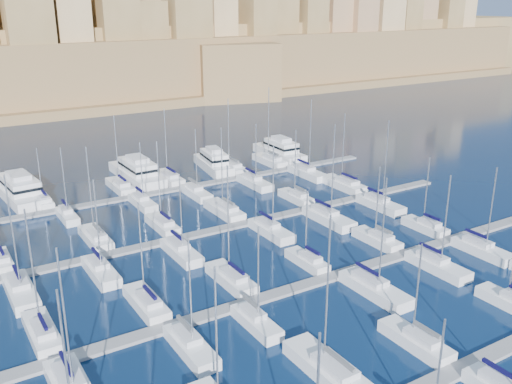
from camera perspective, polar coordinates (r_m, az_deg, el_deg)
ground at (r=84.36m, az=2.34°, el=-5.46°), size 600.00×600.00×0.00m
pontoon_near at (r=62.71m, az=20.67°, el=-15.85°), size 84.00×2.00×0.40m
pontoon_mid_near at (r=75.63m, az=7.48°, el=-8.45°), size 84.00×2.00×0.40m
pontoon_mid_far at (r=92.06m, az=-1.14°, el=-3.18°), size 84.00×2.00×0.40m
pontoon_far at (r=110.44m, az=-6.96°, el=0.47°), size 84.00×2.00×0.40m
sailboat_2 at (r=57.81m, az=7.23°, el=-17.18°), size 3.21×10.69×16.74m
sailboat_3 at (r=63.68m, az=15.73°, el=-14.15°), size 2.60×8.68×11.87m
sailboat_4 at (r=74.56m, az=24.17°, el=-10.04°), size 2.47×8.24×12.24m
sailboat_12 at (r=66.74m, az=-20.59°, el=-13.03°), size 2.67×8.90×14.99m
sailboat_13 at (r=69.26m, az=-10.88°, el=-10.86°), size 2.70×9.01×13.41m
sailboat_14 at (r=73.54m, az=-2.48°, el=-8.63°), size 2.80×9.34×15.95m
sailboat_15 at (r=78.52m, az=5.17°, el=-6.88°), size 2.27×7.58×10.94m
sailboat_16 at (r=86.76m, az=12.04°, el=-4.65°), size 2.55×8.49×12.13m
sailboat_17 at (r=93.33m, az=16.58°, el=-3.34°), size 2.39×7.98×12.14m
sailboat_19 at (r=61.04m, az=-6.57°, el=-15.05°), size 2.59×8.64×13.07m
sailboat_20 at (r=64.61m, az=-0.01°, el=-12.84°), size 2.32×7.74×12.53m
sailboat_21 at (r=72.59m, az=11.77°, el=-9.43°), size 3.10×10.34×15.51m
sailboat_22 at (r=80.63m, az=17.64°, el=-7.00°), size 2.82×9.41×13.80m
sailboat_23 at (r=87.62m, az=21.67°, el=-5.37°), size 2.74×9.13×13.36m
sailboat_24 at (r=85.51m, az=-24.03°, el=-6.32°), size 2.18×7.28×11.50m
sailboat_25 at (r=88.57m, az=-15.73°, el=-4.44°), size 2.82×9.39×14.89m
sailboat_26 at (r=91.36m, az=-9.32°, el=-3.24°), size 2.62×8.75×14.43m
sailboat_27 at (r=96.32m, az=-3.18°, el=-1.83°), size 2.96×9.85×15.18m
sailboat_28 at (r=102.82m, az=4.03°, el=-0.51°), size 2.45×8.17×13.27m
sailboat_29 at (r=110.83m, az=8.76°, el=0.76°), size 3.18×10.61×14.71m
sailboat_30 at (r=76.19m, az=-22.48°, el=-9.14°), size 2.96×9.85×16.07m
sailboat_31 at (r=78.18m, az=-15.28°, el=-7.60°), size 2.76×9.19×13.72m
sailboat_32 at (r=81.63m, az=-7.50°, el=-5.91°), size 2.75×9.17×12.45m
sailboat_33 at (r=88.12m, az=1.47°, el=-3.82°), size 2.82×9.40×14.57m
sailboat_34 at (r=93.67m, az=7.24°, el=-2.55°), size 3.16×10.55×16.65m
sailboat_35 at (r=101.37m, az=12.30°, el=-1.18°), size 2.91×9.71×15.88m
sailboat_37 at (r=107.32m, az=-20.47°, el=-0.88°), size 2.26×7.53×10.61m
sailboat_38 at (r=111.51m, az=-13.41°, el=0.57°), size 2.87×9.58×14.59m
sailboat_39 at (r=114.92m, az=-8.72°, el=1.41°), size 2.96×9.86×14.88m
sailboat_40 at (r=120.94m, az=-2.57°, el=2.50°), size 3.03×10.10×15.50m
sailboat_41 at (r=125.85m, az=1.39°, el=3.17°), size 3.02×10.06×17.04m
sailboat_43 at (r=99.00m, az=-18.35°, el=-2.24°), size 2.25×7.50×12.67m
sailboat_44 at (r=101.97m, az=-11.28°, el=-1.02°), size 2.50×8.34×11.91m
sailboat_45 at (r=105.54m, az=-6.02°, el=-0.06°), size 2.62×8.74×13.04m
sailboat_46 at (r=110.82m, az=-0.17°, el=0.97°), size 2.86×9.53×12.71m
sailboat_47 at (r=117.31m, az=5.15°, el=1.93°), size 3.06×10.19×16.24m
motor_yacht_a at (r=112.26m, az=-22.57°, el=0.26°), size 7.45×19.57×5.25m
motor_yacht_b at (r=116.92m, az=-11.80°, el=2.03°), size 5.75×18.26×5.25m
motor_yacht_c at (r=121.54m, az=-4.26°, el=3.02°), size 6.34×14.85×5.25m
motor_yacht_d at (r=130.80m, az=2.40°, el=4.19°), size 5.19×16.03×5.25m
fortified_city at (r=223.96m, az=-20.98°, el=12.47°), size 460.00×108.95×59.52m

